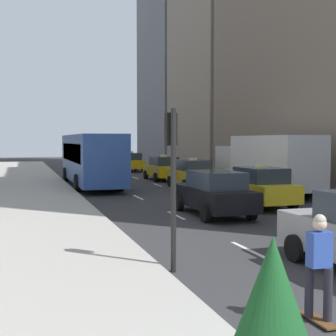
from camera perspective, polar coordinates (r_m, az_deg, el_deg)
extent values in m
cube|color=#ADAAA3|center=(30.13, -19.67, -2.19)|extent=(8.00, 66.00, 0.15)
cube|color=white|center=(12.73, 9.83, -9.82)|extent=(0.12, 2.00, 0.01)
cube|color=white|center=(18.16, 0.98, -5.79)|extent=(0.12, 2.00, 0.01)
cube|color=white|center=(23.86, -3.66, -3.58)|extent=(0.12, 2.00, 0.01)
cube|color=white|center=(29.68, -6.49, -2.22)|extent=(0.12, 2.00, 0.01)
cube|color=white|center=(35.57, -8.38, -1.31)|extent=(0.12, 2.00, 0.01)
cube|color=white|center=(41.48, -9.73, -0.65)|extent=(0.12, 2.00, 0.01)
cube|color=white|center=(47.42, -10.75, -0.16)|extent=(0.12, 2.00, 0.01)
cube|color=white|center=(53.37, -11.54, 0.22)|extent=(0.12, 2.00, 0.01)
cube|color=white|center=(19.23, 8.94, -5.31)|extent=(0.12, 2.00, 0.01)
cube|color=white|center=(24.69, 2.66, -3.35)|extent=(0.12, 2.00, 0.01)
cube|color=white|center=(30.35, -1.29, -2.08)|extent=(0.12, 2.00, 0.01)
cube|color=white|center=(36.12, -3.99, -1.21)|extent=(0.12, 2.00, 0.01)
cube|color=white|center=(41.96, -5.95, -0.58)|extent=(0.12, 2.00, 0.01)
cube|color=white|center=(47.84, -7.42, -0.10)|extent=(0.12, 2.00, 0.01)
cube|color=white|center=(53.74, -8.57, 0.27)|extent=(0.12, 2.00, 0.01)
cube|color=white|center=(20.63, 15.93, -4.81)|extent=(0.12, 2.00, 0.01)
cube|color=white|center=(25.80, 8.51, -3.09)|extent=(0.12, 2.00, 0.01)
cube|color=white|center=(31.26, 3.64, -1.93)|extent=(0.12, 2.00, 0.01)
cube|color=white|center=(36.89, 0.23, -1.10)|extent=(0.12, 2.00, 0.01)
cube|color=white|center=(42.62, -2.26, -0.50)|extent=(0.12, 2.00, 0.01)
cube|color=white|center=(48.42, -4.16, -0.04)|extent=(0.12, 2.00, 0.01)
cube|color=white|center=(54.26, -5.65, 0.33)|extent=(0.12, 2.00, 0.01)
cube|color=gray|center=(46.00, 5.85, 15.37)|extent=(6.00, 11.63, 24.91)
cube|color=gray|center=(58.31, 0.66, 16.21)|extent=(6.00, 12.28, 31.65)
cube|color=yellow|center=(43.95, -4.64, 0.53)|extent=(1.80, 4.40, 0.76)
cube|color=#28333D|center=(43.67, -4.57, 1.43)|extent=(1.58, 2.29, 0.64)
cube|color=#F2E599|center=(43.65, -4.57, 1.94)|extent=(0.44, 0.20, 0.14)
cylinder|color=black|center=(45.11, -6.15, 0.11)|extent=(0.22, 0.66, 0.66)
cylinder|color=black|center=(45.51, -3.92, 0.15)|extent=(0.22, 0.66, 0.66)
cylinder|color=black|center=(42.45, -5.40, -0.09)|extent=(0.22, 0.66, 0.66)
cylinder|color=black|center=(42.87, -3.05, -0.04)|extent=(0.22, 0.66, 0.66)
cube|color=yellow|center=(20.88, 10.86, -2.69)|extent=(1.80, 4.40, 0.76)
cube|color=#28333D|center=(20.59, 11.24, -0.83)|extent=(1.58, 2.29, 0.64)
cube|color=#F2E599|center=(20.56, 11.25, 0.25)|extent=(0.44, 0.20, 0.14)
cylinder|color=black|center=(21.73, 7.04, -3.43)|extent=(0.22, 0.66, 0.66)
cylinder|color=black|center=(22.54, 11.20, -3.22)|extent=(0.22, 0.66, 0.66)
cylinder|color=black|center=(19.31, 10.44, -4.32)|extent=(0.22, 0.66, 0.66)
cylinder|color=black|center=(20.22, 14.95, -4.03)|extent=(0.22, 0.66, 0.66)
cube|color=yellow|center=(28.37, 2.85, -1.04)|extent=(1.80, 4.40, 0.76)
cube|color=#28333D|center=(28.08, 3.04, 0.35)|extent=(1.58, 2.29, 0.64)
cube|color=#F2E599|center=(28.06, 3.05, 1.14)|extent=(0.44, 0.20, 0.14)
cylinder|color=black|center=(29.39, 0.27, -1.62)|extent=(0.22, 0.66, 0.66)
cylinder|color=black|center=(30.00, 3.54, -1.53)|extent=(0.22, 0.66, 0.66)
cylinder|color=black|center=(26.82, 2.07, -2.11)|extent=(0.22, 0.66, 0.66)
cylinder|color=black|center=(27.48, 5.61, -1.99)|extent=(0.22, 0.66, 0.66)
cube|color=yellow|center=(33.97, -0.67, -0.30)|extent=(1.80, 4.40, 0.76)
cube|color=#28333D|center=(33.68, -0.54, 0.86)|extent=(1.58, 2.29, 0.64)
cube|color=#F2E599|center=(33.67, -0.54, 1.52)|extent=(0.44, 0.20, 0.14)
cylinder|color=black|center=(35.06, -2.73, -0.81)|extent=(0.22, 0.66, 0.66)
cylinder|color=black|center=(35.56, 0.07, -0.75)|extent=(0.22, 0.66, 0.66)
cylinder|color=black|center=(32.44, -1.48, -1.15)|extent=(0.22, 0.66, 0.66)
cylinder|color=black|center=(32.99, 1.52, -1.08)|extent=(0.22, 0.66, 0.66)
cylinder|color=black|center=(11.73, 15.26, -9.41)|extent=(0.22, 0.66, 0.66)
cube|color=black|center=(18.24, 5.52, -3.54)|extent=(1.80, 4.62, 0.75)
cube|color=#28333D|center=(17.91, 5.88, -1.42)|extent=(1.58, 2.40, 0.64)
cylinder|color=black|center=(19.29, 1.36, -4.27)|extent=(0.22, 0.66, 0.66)
cylinder|color=black|center=(19.94, 6.26, -4.04)|extent=(0.22, 0.66, 0.66)
cylinder|color=black|center=(16.64, 4.61, -5.52)|extent=(0.22, 0.66, 0.66)
cylinder|color=black|center=(17.39, 10.12, -5.17)|extent=(0.22, 0.66, 0.66)
cube|color=#2D519E|center=(30.02, -9.40, 1.25)|extent=(2.50, 11.60, 2.90)
cube|color=#28333D|center=(35.71, -10.75, 2.13)|extent=(2.30, 0.12, 1.40)
cube|color=#28333D|center=(29.86, -11.70, 1.88)|extent=(0.08, 9.86, 1.10)
cube|color=yellow|center=(35.70, -10.76, 3.58)|extent=(1.50, 0.10, 0.36)
cylinder|color=black|center=(33.51, -12.39, -0.79)|extent=(0.30, 1.00, 1.00)
cylinder|color=black|center=(33.83, -8.17, -0.71)|extent=(0.30, 1.00, 1.00)
cylinder|color=black|center=(26.78, -11.02, -1.81)|extent=(0.30, 1.00, 1.00)
cylinder|color=black|center=(27.19, -5.78, -1.69)|extent=(0.30, 1.00, 1.00)
cube|color=silver|center=(28.70, 8.66, 0.56)|extent=(2.10, 2.40, 2.10)
cube|color=#28333D|center=(29.72, 7.68, 1.24)|extent=(1.90, 0.10, 0.90)
cube|color=white|center=(25.00, 12.96, 0.78)|extent=(2.30, 6.00, 2.70)
cylinder|color=black|center=(28.32, 6.74, -1.59)|extent=(0.28, 0.90, 0.90)
cylinder|color=black|center=(29.25, 10.49, -1.47)|extent=(0.28, 0.90, 0.90)
cylinder|color=black|center=(23.49, 11.99, -2.67)|extent=(0.28, 0.90, 0.90)
cylinder|color=black|center=(24.71, 16.63, -2.44)|extent=(0.28, 0.90, 0.90)
cube|color=brown|center=(8.19, 17.81, -17.18)|extent=(0.24, 0.80, 0.03)
cylinder|color=black|center=(8.41, 16.65, -16.77)|extent=(0.18, 0.05, 0.05)
cylinder|color=black|center=(7.99, 19.03, -17.93)|extent=(0.18, 0.05, 0.05)
cylinder|color=#23232D|center=(8.09, 16.82, -14.16)|extent=(0.14, 0.14, 0.84)
cylinder|color=#23232D|center=(8.01, 18.92, -14.39)|extent=(0.14, 0.14, 0.84)
cube|color=#2D4CA5|center=(7.87, 17.96, -9.41)|extent=(0.36, 0.22, 0.56)
sphere|color=beige|center=(7.79, 18.02, -6.54)|extent=(0.22, 0.22, 0.22)
sphere|color=#B2AD9E|center=(7.78, 18.02, -6.10)|extent=(0.20, 0.20, 0.20)
cone|color=#195123|center=(4.29, 12.57, -17.28)|extent=(1.00, 1.00, 1.40)
cylinder|color=black|center=(10.23, 0.67, -2.81)|extent=(0.12, 0.12, 3.60)
cube|color=black|center=(10.34, 0.35, 4.75)|extent=(0.24, 0.20, 0.72)
sphere|color=red|center=(10.45, 0.17, 6.00)|extent=(0.14, 0.14, 0.14)
sphere|color=#4C3F14|center=(10.45, 0.17, 4.74)|extent=(0.14, 0.14, 0.14)
sphere|color=#198C2D|center=(10.44, 0.17, 3.47)|extent=(0.14, 0.14, 0.14)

